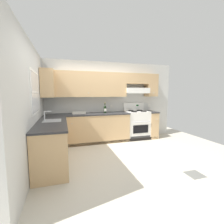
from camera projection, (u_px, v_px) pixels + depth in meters
name	position (u px, v px, depth m)	size (l,w,h in m)	color
ground_plane	(107.00, 156.00, 3.95)	(7.04, 7.04, 0.00)	beige
floor_accent_tile	(195.00, 174.00, 3.06)	(0.30, 0.30, 0.01)	slate
wall_back	(106.00, 95.00, 5.34)	(4.68, 0.57, 2.55)	silver
wall_left	(35.00, 102.00, 3.55)	(0.47, 4.00, 2.55)	silver
counter_back_run	(95.00, 128.00, 5.07)	(3.60, 0.65, 0.91)	tan
counter_left_run	(53.00, 142.00, 3.54)	(0.63, 1.91, 1.13)	tan
stove	(137.00, 124.00, 5.49)	(0.76, 0.62, 1.20)	white
wine_bottle	(105.00, 109.00, 5.10)	(0.08, 0.08, 0.33)	black
bowl	(79.00, 113.00, 4.90)	(0.39, 0.21, 0.06)	beige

